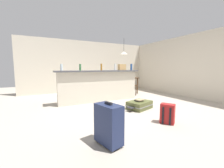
# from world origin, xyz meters

# --- Properties ---
(ground_plane) EXTENTS (13.00, 13.00, 0.05)m
(ground_plane) POSITION_xyz_m (0.00, 0.00, -0.03)
(ground_plane) COLOR #ADA393
(wall_back) EXTENTS (6.60, 0.10, 2.50)m
(wall_back) POSITION_xyz_m (0.00, 3.05, 1.25)
(wall_back) COLOR beige
(wall_back) RESTS_ON ground_plane
(wall_right) EXTENTS (0.10, 6.00, 2.50)m
(wall_right) POSITION_xyz_m (3.05, 0.30, 1.25)
(wall_right) COLOR beige
(wall_right) RESTS_ON ground_plane
(partition_half_wall) EXTENTS (2.80, 0.20, 1.04)m
(partition_half_wall) POSITION_xyz_m (-0.52, 0.55, 0.52)
(partition_half_wall) COLOR beige
(partition_half_wall) RESTS_ON ground_plane
(bar_countertop) EXTENTS (2.96, 0.40, 0.05)m
(bar_countertop) POSITION_xyz_m (-0.52, 0.55, 1.07)
(bar_countertop) COLOR #4C4C51
(bar_countertop) RESTS_ON partition_half_wall
(bottle_clear) EXTENTS (0.07, 0.07, 0.21)m
(bottle_clear) POSITION_xyz_m (-1.76, 0.61, 1.20)
(bottle_clear) COLOR silver
(bottle_clear) RESTS_ON bar_countertop
(bottle_green) EXTENTS (0.06, 0.06, 0.21)m
(bottle_green) POSITION_xyz_m (-1.19, 0.59, 1.20)
(bottle_green) COLOR #2D6B38
(bottle_green) RESTS_ON bar_countertop
(bottle_amber) EXTENTS (0.06, 0.06, 0.22)m
(bottle_amber) POSITION_xyz_m (-0.49, 0.49, 1.21)
(bottle_amber) COLOR #9E661E
(bottle_amber) RESTS_ON bar_countertop
(bottle_white) EXTENTS (0.07, 0.07, 0.24)m
(bottle_white) POSITION_xyz_m (0.10, 0.61, 1.21)
(bottle_white) COLOR silver
(bottle_white) RESTS_ON bar_countertop
(bottle_blue) EXTENTS (0.08, 0.08, 0.23)m
(bottle_blue) POSITION_xyz_m (0.72, 0.49, 1.21)
(bottle_blue) COLOR #284C89
(bottle_blue) RESTS_ON bar_countertop
(grocery_bag) EXTENTS (0.26, 0.18, 0.22)m
(grocery_bag) POSITION_xyz_m (0.39, 0.61, 1.20)
(grocery_bag) COLOR tan
(grocery_bag) RESTS_ON bar_countertop
(dining_table) EXTENTS (1.10, 0.80, 0.74)m
(dining_table) POSITION_xyz_m (1.12, 1.61, 0.65)
(dining_table) COLOR #4C331E
(dining_table) RESTS_ON ground_plane
(dining_chair_near_partition) EXTENTS (0.45, 0.45, 0.93)m
(dining_chair_near_partition) POSITION_xyz_m (1.07, 1.11, 0.52)
(dining_chair_near_partition) COLOR #4C331E
(dining_chair_near_partition) RESTS_ON ground_plane
(pendant_lamp) EXTENTS (0.34, 0.34, 0.76)m
(pendant_lamp) POSITION_xyz_m (1.09, 1.63, 1.85)
(pendant_lamp) COLOR black
(suitcase_flat_olive) EXTENTS (0.89, 0.68, 0.22)m
(suitcase_flat_olive) POSITION_xyz_m (0.17, -0.76, 0.11)
(suitcase_flat_olive) COLOR #51562D
(suitcase_flat_olive) RESTS_ON ground_plane
(suitcase_upright_navy) EXTENTS (0.34, 0.49, 0.67)m
(suitcase_upright_navy) POSITION_xyz_m (-1.47, -2.13, 0.33)
(suitcase_upright_navy) COLOR #1E284C
(suitcase_upright_navy) RESTS_ON ground_plane
(backpack_red) EXTENTS (0.33, 0.33, 0.42)m
(backpack_red) POSITION_xyz_m (0.02, -1.91, 0.20)
(backpack_red) COLOR red
(backpack_red) RESTS_ON ground_plane
(book_stack) EXTENTS (0.25, 0.24, 0.06)m
(book_stack) POSITION_xyz_m (0.16, -0.76, 0.25)
(book_stack) COLOR black
(book_stack) RESTS_ON suitcase_flat_olive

